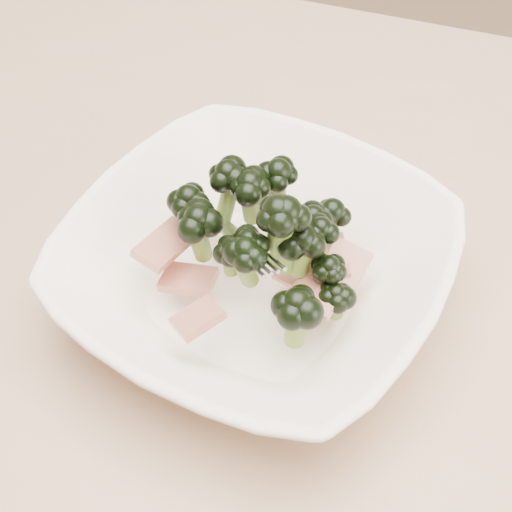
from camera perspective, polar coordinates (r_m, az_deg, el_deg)
name	(u,v)px	position (r m, az deg, el deg)	size (l,w,h in m)	color
dining_table	(278,307)	(0.71, 1.79, -4.13)	(1.20, 0.80, 0.75)	tan
broccoli_dish	(257,263)	(0.56, 0.10, -0.57)	(0.35, 0.35, 0.13)	white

